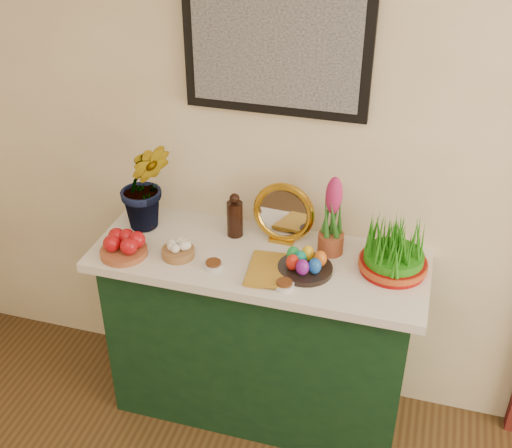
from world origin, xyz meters
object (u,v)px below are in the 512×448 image
(sideboard, at_px, (259,338))
(hyacinth_green, at_px, (144,171))
(book, at_px, (248,267))
(mirror, at_px, (284,214))
(wheatgrass_sabzeh, at_px, (395,250))

(sideboard, xyz_separation_m, hyacinth_green, (-0.53, 0.08, 0.74))
(sideboard, distance_m, book, 0.50)
(hyacinth_green, bearing_deg, mirror, -16.87)
(sideboard, xyz_separation_m, wheatgrass_sabzeh, (0.54, 0.04, 0.56))
(book, bearing_deg, wheatgrass_sabzeh, 11.08)
(mirror, height_order, wheatgrass_sabzeh, mirror)
(book, bearing_deg, hyacinth_green, 153.88)
(hyacinth_green, xyz_separation_m, book, (0.52, -0.20, -0.26))
(hyacinth_green, relative_size, book, 2.37)
(hyacinth_green, bearing_deg, book, -43.37)
(wheatgrass_sabzeh, bearing_deg, mirror, 168.71)
(sideboard, relative_size, wheatgrass_sabzeh, 4.72)
(hyacinth_green, height_order, mirror, hyacinth_green)
(mirror, height_order, book, mirror)
(mirror, xyz_separation_m, book, (-0.08, -0.26, -0.11))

